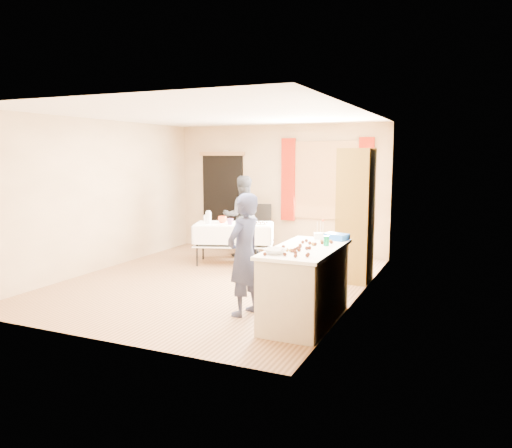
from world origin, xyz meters
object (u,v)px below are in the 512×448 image
at_px(cabinet, 356,216).
at_px(chair, 260,239).
at_px(counter, 305,285).
at_px(woman, 242,216).
at_px(girl, 244,255).
at_px(party_table, 234,240).

relative_size(cabinet, chair, 2.09).
relative_size(counter, chair, 1.55).
bearing_deg(counter, cabinet, 87.38).
bearing_deg(woman, cabinet, 122.89).
distance_m(chair, girl, 3.92).
xyz_separation_m(cabinet, woman, (-2.47, 1.06, -0.25)).
relative_size(counter, girl, 1.02).
relative_size(counter, woman, 0.98).
bearing_deg(girl, cabinet, 170.97).
bearing_deg(counter, girl, -175.96).
bearing_deg(party_table, chair, 66.19).
height_order(cabinet, counter, cabinet).
bearing_deg(cabinet, girl, -111.56).
distance_m(girl, woman, 3.66).
height_order(cabinet, woman, cabinet).
distance_m(cabinet, woman, 2.70).
bearing_deg(girl, party_table, -138.65).
relative_size(chair, girl, 0.66).
xyz_separation_m(counter, woman, (-2.37, 3.24, 0.34)).
distance_m(party_table, woman, 0.77).
bearing_deg(girl, counter, 106.56).
xyz_separation_m(party_table, girl, (1.45, -2.63, 0.32)).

